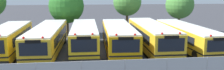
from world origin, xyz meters
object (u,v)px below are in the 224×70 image
at_px(school_bus_1, 48,38).
at_px(tree_3, 179,5).
at_px(school_bus_2, 85,37).
at_px(school_bus_0, 9,40).
at_px(tree_1, 65,6).
at_px(school_bus_5, 186,36).
at_px(school_bus_3, 118,37).
at_px(school_bus_4, 151,36).
at_px(tree_2, 128,2).

relative_size(school_bus_1, tree_3, 1.96).
height_order(school_bus_2, tree_3, tree_3).
relative_size(school_bus_0, tree_1, 1.51).
height_order(school_bus_0, school_bus_5, school_bus_0).
xyz_separation_m(school_bus_3, school_bus_4, (3.33, 0.14, 0.03)).
height_order(school_bus_0, school_bus_1, school_bus_0).
height_order(school_bus_5, tree_3, tree_3).
distance_m(tree_2, tree_3, 7.06).
bearing_deg(tree_2, school_bus_5, -68.42).
height_order(tree_2, tree_3, tree_2).
bearing_deg(school_bus_2, tree_1, -73.33).
distance_m(school_bus_4, tree_3, 11.46).
bearing_deg(school_bus_3, school_bus_1, -1.83).
bearing_deg(tree_3, school_bus_5, -107.50).
xyz_separation_m(school_bus_4, tree_3, (6.48, 9.13, 2.43)).
height_order(tree_1, tree_3, tree_1).
bearing_deg(school_bus_5, school_bus_2, -2.59).
bearing_deg(school_bus_4, school_bus_0, 1.15).
xyz_separation_m(school_bus_1, school_bus_5, (13.65, -0.27, -0.05)).
bearing_deg(school_bus_2, school_bus_5, 179.17).
bearing_deg(school_bus_0, school_bus_2, -178.65).
distance_m(school_bus_3, school_bus_5, 6.94).
relative_size(school_bus_2, tree_2, 1.63).
height_order(school_bus_2, tree_2, tree_2).
bearing_deg(tree_1, school_bus_3, -56.58).
bearing_deg(school_bus_4, tree_3, -124.90).
bearing_deg(school_bus_3, school_bus_4, -175.83).
bearing_deg(school_bus_1, school_bus_0, 8.60).
relative_size(school_bus_2, tree_3, 1.75).
xyz_separation_m(school_bus_2, tree_3, (13.05, 8.95, 2.46)).
xyz_separation_m(tree_1, tree_3, (15.49, 0.67, 0.01)).
relative_size(tree_1, tree_2, 0.98).
relative_size(school_bus_2, school_bus_5, 0.89).
bearing_deg(tree_3, school_bus_1, -151.80).
relative_size(school_bus_4, tree_1, 1.82).
bearing_deg(tree_1, school_bus_4, -43.21).
xyz_separation_m(school_bus_3, tree_1, (-5.68, 8.61, 2.46)).
distance_m(school_bus_2, tree_1, 8.98).
bearing_deg(tree_3, school_bus_3, -136.61).
distance_m(school_bus_0, tree_1, 10.02).
relative_size(school_bus_1, school_bus_3, 1.08).
xyz_separation_m(school_bus_0, school_bus_5, (17.08, 0.16, -0.09)).
bearing_deg(tree_1, school_bus_1, -97.19).
bearing_deg(school_bus_4, school_bus_2, -1.15).
relative_size(school_bus_1, school_bus_5, 1.00).
height_order(school_bus_4, tree_2, tree_2).
relative_size(school_bus_0, school_bus_1, 0.81).
distance_m(school_bus_0, school_bus_2, 6.92).
height_order(school_bus_1, tree_3, tree_3).
bearing_deg(school_bus_5, school_bus_0, -1.00).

